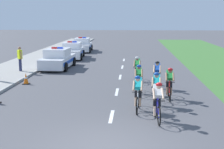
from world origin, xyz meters
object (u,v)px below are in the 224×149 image
object	(u,v)px
police_car_second	(72,51)
cyclist_seventh	(137,68)
cyclist_fourth	(169,83)
spectator_closest	(20,57)
police_car_nearest	(58,59)
cyclist_third	(156,88)
cyclist_fifth	(139,79)
traffic_cone_near	(26,79)
police_car_third	(82,45)
cyclist_sixth	(157,74)
cyclist_second	(138,92)
cyclist_lead	(158,101)

from	to	relation	value
police_car_second	cyclist_seventh	bearing A→B (deg)	-59.90
cyclist_fourth	spectator_closest	xyz separation A→B (m)	(-9.40, 6.32, 0.30)
police_car_nearest	cyclist_third	bearing A→B (deg)	-55.43
cyclist_fifth	cyclist_seventh	bearing A→B (deg)	90.63
cyclist_third	traffic_cone_near	xyz separation A→B (m)	(-7.10, 3.94, -0.48)
police_car_third	spectator_closest	distance (m)	13.62
cyclist_sixth	police_car_nearest	world-z (taller)	police_car_nearest
police_car_second	police_car_third	world-z (taller)	same
cyclist_third	cyclist_second	bearing A→B (deg)	-134.86
police_car_second	spectator_closest	size ratio (longest dim) A/B	2.71
cyclist_lead	police_car_third	bearing A→B (deg)	105.76
cyclist_second	cyclist_third	distance (m)	1.14
cyclist_fifth	cyclist_lead	bearing A→B (deg)	-81.36
police_car_third	cyclist_lead	bearing A→B (deg)	-74.24
cyclist_sixth	cyclist_seventh	bearing A→B (deg)	120.20
cyclist_fifth	spectator_closest	distance (m)	9.67
cyclist_third	cyclist_fourth	distance (m)	1.36
cyclist_lead	cyclist_seventh	distance (m)	7.16
cyclist_lead	cyclist_second	xyz separation A→B (m)	(-0.70, 1.23, 0.00)
police_car_nearest	traffic_cone_near	world-z (taller)	police_car_nearest
cyclist_sixth	police_car_nearest	bearing A→B (deg)	137.69
spectator_closest	cyclist_fifth	bearing A→B (deg)	-34.26
traffic_cone_near	cyclist_sixth	bearing A→B (deg)	-4.85
cyclist_fourth	cyclist_seventh	distance (m)	4.18
cyclist_seventh	cyclist_fourth	bearing A→B (deg)	-69.75
police_car_third	cyclist_seventh	bearing A→B (deg)	-69.81
cyclist_fourth	police_car_nearest	distance (m)	11.11
cyclist_second	cyclist_third	world-z (taller)	same
cyclist_second	cyclist_fifth	distance (m)	2.86
cyclist_third	spectator_closest	bearing A→B (deg)	139.29
police_car_third	cyclist_fifth	bearing A→B (deg)	-72.76
cyclist_fifth	traffic_cone_near	xyz separation A→B (m)	(-6.38, 1.88, -0.48)
cyclist_lead	cyclist_fourth	world-z (taller)	same
cyclist_second	spectator_closest	xyz separation A→B (m)	(-7.91, 8.30, 0.30)
cyclist_sixth	spectator_closest	distance (m)	9.92
police_car_third	traffic_cone_near	xyz separation A→B (m)	(-0.51, -17.01, -0.37)
traffic_cone_near	spectator_closest	bearing A→B (deg)	114.35
police_car_nearest	police_car_third	xyz separation A→B (m)	(0.00, 11.38, 0.00)
cyclist_fourth	cyclist_fifth	xyz separation A→B (m)	(-1.41, 0.88, 0.00)
cyclist_third	cyclist_seventh	size ratio (longest dim) A/B	1.00
police_car_third	traffic_cone_near	distance (m)	17.02
cyclist_third	police_car_second	xyz separation A→B (m)	(-6.59, 15.15, -0.11)
cyclist_lead	police_car_third	xyz separation A→B (m)	(-6.48, 22.98, -0.11)
cyclist_seventh	traffic_cone_near	xyz separation A→B (m)	(-6.34, -1.16, -0.48)
cyclist_fifth	spectator_closest	world-z (taller)	spectator_closest
cyclist_lead	police_car_third	world-z (taller)	police_car_third
cyclist_fourth	police_car_second	distance (m)	15.76
cyclist_fifth	cyclist_sixth	world-z (taller)	same
police_car_second	traffic_cone_near	distance (m)	11.23
police_car_third	spectator_closest	xyz separation A→B (m)	(-2.12, -13.45, 0.40)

